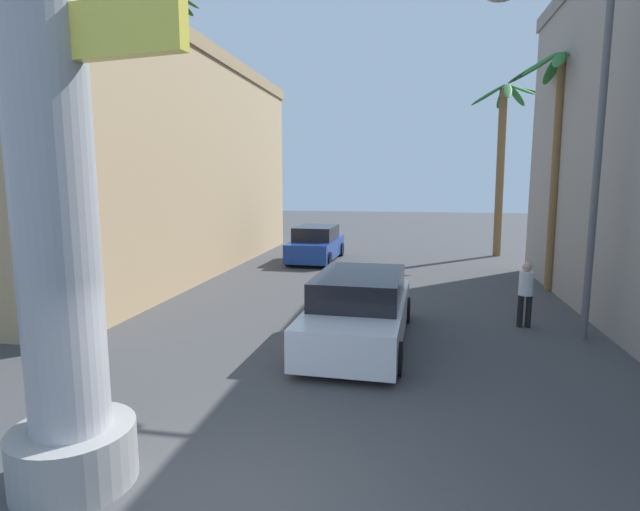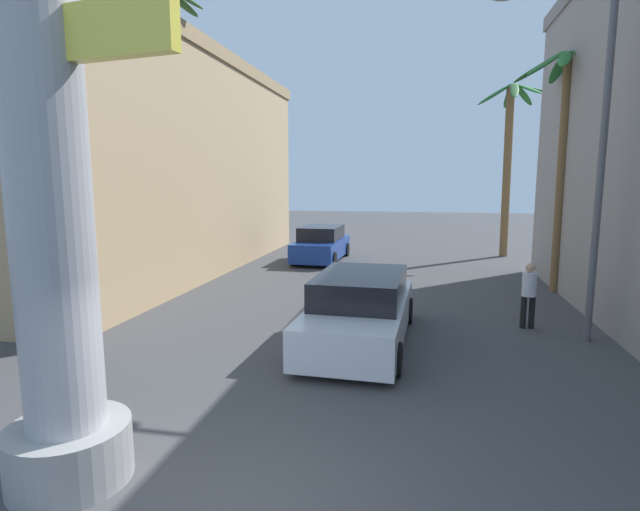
# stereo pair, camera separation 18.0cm
# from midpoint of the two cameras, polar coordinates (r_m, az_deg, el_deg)

# --- Properties ---
(ground_plane) EXTENTS (87.00, 87.00, 0.00)m
(ground_plane) POSITION_cam_midpoint_polar(r_m,az_deg,el_deg) (15.00, 3.10, -5.27)
(ground_plane) COLOR #424244
(building_left) EXTENTS (8.76, 18.64, 8.46)m
(building_left) POSITION_cam_midpoint_polar(r_m,az_deg,el_deg) (21.68, -22.22, 9.68)
(building_left) COLOR tan
(building_left) RESTS_ON ground
(neon_sign_pole) EXTENTS (3.42, 1.43, 10.26)m
(neon_sign_pole) POSITION_cam_midpoint_polar(r_m,az_deg,el_deg) (6.36, -29.58, 15.89)
(neon_sign_pole) COLOR #9E9EA3
(neon_sign_pole) RESTS_ON ground
(street_lamp) EXTENTS (2.56, 0.28, 7.73)m
(street_lamp) POSITION_cam_midpoint_polar(r_m,az_deg,el_deg) (12.44, 27.34, 12.50)
(street_lamp) COLOR #59595E
(street_lamp) RESTS_ON ground
(car_lead) EXTENTS (2.24, 5.21, 1.56)m
(car_lead) POSITION_cam_midpoint_polar(r_m,az_deg,el_deg) (11.20, 4.07, -6.18)
(car_lead) COLOR black
(car_lead) RESTS_ON ground
(car_far) EXTENTS (2.03, 4.60, 1.56)m
(car_far) POSITION_cam_midpoint_polar(r_m,az_deg,el_deg) (22.42, -0.67, 1.28)
(car_far) COLOR black
(car_far) RESTS_ON ground
(palm_tree_far_right) EXTENTS (3.31, 3.28, 7.96)m
(palm_tree_far_right) POSITION_cam_midpoint_polar(r_m,az_deg,el_deg) (25.05, 19.94, 11.50)
(palm_tree_far_right) COLOR brown
(palm_tree_far_right) RESTS_ON ground
(palm_tree_mid_right) EXTENTS (3.12, 3.23, 7.55)m
(palm_tree_mid_right) POSITION_cam_midpoint_polar(r_m,az_deg,el_deg) (17.79, 25.31, 12.98)
(palm_tree_mid_right) COLOR brown
(palm_tree_mid_right) RESTS_ON ground
(palm_tree_mid_left) EXTENTS (2.31, 2.43, 9.21)m
(palm_tree_mid_left) POSITION_cam_midpoint_polar(r_m,az_deg,el_deg) (16.18, -17.98, 15.03)
(palm_tree_mid_left) COLOR brown
(palm_tree_mid_left) RESTS_ON ground
(pedestrian_mid_right) EXTENTS (0.37, 0.37, 1.61)m
(pedestrian_mid_right) POSITION_cam_midpoint_polar(r_m,az_deg,el_deg) (13.18, 22.09, -3.65)
(pedestrian_mid_right) COLOR black
(pedestrian_mid_right) RESTS_ON ground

